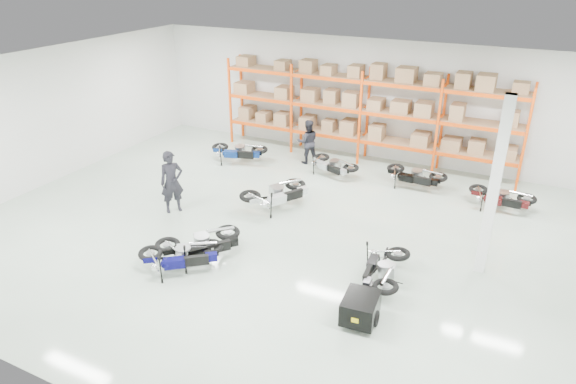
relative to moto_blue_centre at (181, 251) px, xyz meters
The scene contains 14 objects.
room 3.64m from the moto_blue_centre, 62.58° to the left, with size 18.00×18.00×18.00m.
pallet_rack 9.58m from the moto_blue_centre, 80.95° to the left, with size 11.28×0.98×3.62m.
structural_column 7.67m from the moto_blue_centre, 26.67° to the left, with size 0.25×0.25×4.50m, color white.
moto_blue_centre is the anchor object (origin of this frame).
moto_silver_left 4.23m from the moto_blue_centre, 83.33° to the left, with size 0.88×1.99×1.21m, color silver, non-canonical shape.
moto_black_far_left 0.66m from the moto_blue_centre, 78.83° to the left, with size 0.86×1.93×1.18m, color black, non-canonical shape.
moto_touring_right 4.95m from the moto_blue_centre, 19.81° to the left, with size 0.80×1.79×1.09m, color black, non-canonical shape.
trailer 4.66m from the moto_blue_centre, ahead, with size 0.80×1.53×0.63m.
moto_back_a 7.46m from the moto_blue_centre, 110.76° to the left, with size 0.83×1.88×1.15m, color navy, non-canonical shape.
moto_back_b 7.45m from the moto_blue_centre, 82.03° to the left, with size 0.75×1.70×1.04m, color #A2A6AB, non-canonical shape.
moto_back_c 8.61m from the moto_blue_centre, 62.82° to the left, with size 0.80×1.80×1.10m, color black, non-canonical shape.
moto_back_d 9.86m from the moto_blue_centre, 46.80° to the left, with size 0.76×1.72×1.05m, color #3F0C0D, non-canonical shape.
person_left 3.45m from the moto_blue_centre, 131.29° to the left, with size 0.71×0.47×1.94m, color black.
person_back 8.11m from the moto_blue_centre, 91.80° to the left, with size 0.82×0.64×1.68m, color black.
Camera 1 is at (5.76, -11.42, 7.22)m, focal length 32.00 mm.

